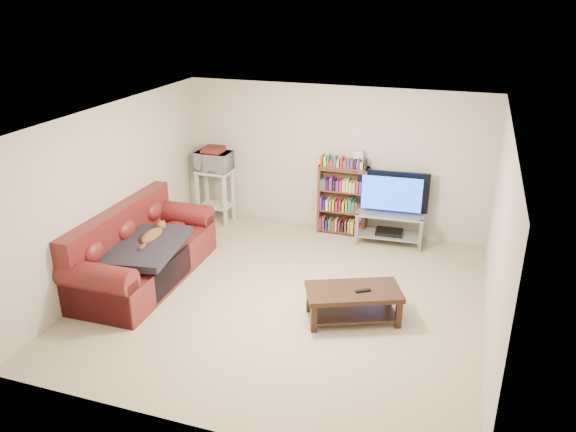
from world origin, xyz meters
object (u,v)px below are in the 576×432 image
at_px(bookshelf, 343,199).
at_px(tv_stand, 390,223).
at_px(sofa, 140,255).
at_px(coffee_table, 353,299).

bearing_deg(bookshelf, tv_stand, -11.11).
relative_size(sofa, bookshelf, 2.08).
height_order(coffee_table, tv_stand, tv_stand).
xyz_separation_m(sofa, bookshelf, (2.32, 2.42, 0.25)).
distance_m(sofa, coffee_table, 3.06).
height_order(coffee_table, bookshelf, bookshelf).
bearing_deg(coffee_table, bookshelf, 83.06).
bearing_deg(bookshelf, coffee_table, -73.87).
xyz_separation_m(sofa, coffee_table, (3.06, -0.11, -0.06)).
relative_size(sofa, coffee_table, 1.89).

